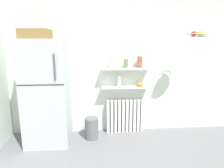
% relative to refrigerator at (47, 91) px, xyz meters
% --- Properties ---
extents(back_wall, '(7.04, 0.10, 2.60)m').
position_rel_refrigerator_xyz_m(back_wall, '(1.41, 0.40, 0.36)').
color(back_wall, silver).
rests_on(back_wall, ground_plane).
extents(refrigerator, '(0.73, 0.73, 1.97)m').
position_rel_refrigerator_xyz_m(refrigerator, '(0.00, 0.00, 0.00)').
color(refrigerator, '#B7BABF').
rests_on(refrigerator, ground_plane).
extents(radiator, '(0.72, 0.12, 0.66)m').
position_rel_refrigerator_xyz_m(radiator, '(1.41, 0.27, -0.61)').
color(radiator, white).
rests_on(radiator, ground_plane).
extents(wall_shelf_lower, '(0.92, 0.22, 0.02)m').
position_rel_refrigerator_xyz_m(wall_shelf_lower, '(1.41, 0.24, -0.02)').
color(wall_shelf_lower, white).
extents(wall_shelf_upper, '(0.92, 0.22, 0.02)m').
position_rel_refrigerator_xyz_m(wall_shelf_upper, '(1.41, 0.24, 0.34)').
color(wall_shelf_upper, white).
extents(storage_jar_0, '(0.10, 0.10, 0.18)m').
position_rel_refrigerator_xyz_m(storage_jar_0, '(1.15, 0.24, 0.44)').
color(storage_jar_0, silver).
rests_on(storage_jar_0, wall_shelf_upper).
extents(storage_jar_1, '(0.08, 0.08, 0.17)m').
position_rel_refrigerator_xyz_m(storage_jar_1, '(1.41, 0.24, 0.43)').
color(storage_jar_1, '#5B7F4C').
rests_on(storage_jar_1, wall_shelf_upper).
extents(storage_jar_2, '(0.10, 0.10, 0.23)m').
position_rel_refrigerator_xyz_m(storage_jar_2, '(1.67, 0.24, 0.46)').
color(storage_jar_2, '#C64C38').
rests_on(storage_jar_2, wall_shelf_upper).
extents(vase, '(0.09, 0.09, 0.24)m').
position_rel_refrigerator_xyz_m(vase, '(1.28, 0.24, 0.11)').
color(vase, '#B2ADA8').
rests_on(vase, wall_shelf_lower).
extents(shelf_bowl, '(0.14, 0.14, 0.06)m').
position_rel_refrigerator_xyz_m(shelf_bowl, '(1.69, 0.24, 0.03)').
color(shelf_bowl, orange).
rests_on(shelf_bowl, wall_shelf_lower).
extents(trash_bin, '(0.24, 0.24, 0.40)m').
position_rel_refrigerator_xyz_m(trash_bin, '(0.76, 0.03, -0.74)').
color(trash_bin, slate).
rests_on(trash_bin, ground_plane).
extents(hanging_fruit_basket, '(0.34, 0.34, 0.10)m').
position_rel_refrigerator_xyz_m(hanging_fruit_basket, '(2.50, -0.21, 0.95)').
color(hanging_fruit_basket, '#B2B2B7').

